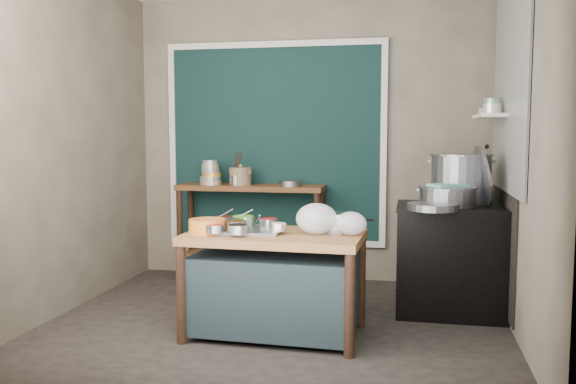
% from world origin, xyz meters
% --- Properties ---
extents(floor, '(3.50, 3.00, 0.02)m').
position_xyz_m(floor, '(0.00, 0.00, -0.01)').
color(floor, '#2E2923').
rests_on(floor, ground).
extents(back_wall, '(3.50, 0.02, 2.80)m').
position_xyz_m(back_wall, '(0.00, 1.51, 1.40)').
color(back_wall, '#756C5A').
rests_on(back_wall, floor).
extents(left_wall, '(0.02, 3.00, 2.80)m').
position_xyz_m(left_wall, '(-1.76, 0.00, 1.40)').
color(left_wall, '#756C5A').
rests_on(left_wall, floor).
extents(right_wall, '(0.02, 3.00, 2.80)m').
position_xyz_m(right_wall, '(1.76, 0.00, 1.40)').
color(right_wall, '#756C5A').
rests_on(right_wall, floor).
extents(curtain_panel, '(2.10, 0.02, 1.90)m').
position_xyz_m(curtain_panel, '(-0.35, 1.47, 1.35)').
color(curtain_panel, black).
rests_on(curtain_panel, back_wall).
extents(curtain_frame, '(2.22, 0.03, 2.02)m').
position_xyz_m(curtain_frame, '(-0.35, 1.46, 1.35)').
color(curtain_frame, beige).
rests_on(curtain_frame, back_wall).
extents(tile_panel, '(0.02, 1.70, 1.70)m').
position_xyz_m(tile_panel, '(1.74, 0.55, 1.85)').
color(tile_panel, '#B2B2AA').
rests_on(tile_panel, right_wall).
extents(soot_patch, '(0.01, 1.30, 1.30)m').
position_xyz_m(soot_patch, '(1.74, 0.65, 0.70)').
color(soot_patch, black).
rests_on(soot_patch, right_wall).
extents(wall_shelf, '(0.22, 0.70, 0.03)m').
position_xyz_m(wall_shelf, '(1.63, 0.85, 1.60)').
color(wall_shelf, beige).
rests_on(wall_shelf, right_wall).
extents(prep_table, '(1.27, 0.76, 0.75)m').
position_xyz_m(prep_table, '(0.05, -0.30, 0.38)').
color(prep_table, '#8E5E33').
rests_on(prep_table, floor).
extents(back_counter, '(1.45, 0.40, 0.95)m').
position_xyz_m(back_counter, '(-0.55, 1.28, 0.47)').
color(back_counter, brown).
rests_on(back_counter, floor).
extents(stove_block, '(0.90, 0.68, 0.85)m').
position_xyz_m(stove_block, '(1.35, 0.55, 0.42)').
color(stove_block, black).
rests_on(stove_block, floor).
extents(stove_top, '(0.92, 0.69, 0.03)m').
position_xyz_m(stove_top, '(1.35, 0.55, 0.86)').
color(stove_top, black).
rests_on(stove_top, stove_block).
extents(condiment_tray, '(0.53, 0.38, 0.02)m').
position_xyz_m(condiment_tray, '(-0.16, -0.31, 0.76)').
color(condiment_tray, gray).
rests_on(condiment_tray, prep_table).
extents(condiment_bowls, '(0.60, 0.50, 0.07)m').
position_xyz_m(condiment_bowls, '(-0.22, -0.30, 0.80)').
color(condiment_bowls, gray).
rests_on(condiment_bowls, condiment_tray).
extents(yellow_basin, '(0.32, 0.32, 0.10)m').
position_xyz_m(yellow_basin, '(-0.42, -0.40, 0.80)').
color(yellow_basin, orange).
rests_on(yellow_basin, prep_table).
extents(saucepan, '(0.33, 0.33, 0.14)m').
position_xyz_m(saucepan, '(0.49, -0.19, 0.82)').
color(saucepan, gray).
rests_on(saucepan, prep_table).
extents(plastic_bag_a, '(0.37, 0.34, 0.22)m').
position_xyz_m(plastic_bag_a, '(0.35, -0.29, 0.86)').
color(plastic_bag_a, white).
rests_on(plastic_bag_a, prep_table).
extents(plastic_bag_b, '(0.24, 0.20, 0.17)m').
position_xyz_m(plastic_bag_b, '(0.59, -0.29, 0.83)').
color(plastic_bag_b, white).
rests_on(plastic_bag_b, prep_table).
extents(bowl_stack, '(0.22, 0.22, 0.24)m').
position_xyz_m(bowl_stack, '(-0.94, 1.24, 1.06)').
color(bowl_stack, tan).
rests_on(bowl_stack, back_counter).
extents(utensil_cup, '(0.20, 0.20, 0.10)m').
position_xyz_m(utensil_cup, '(-0.67, 1.22, 1.00)').
color(utensil_cup, gray).
rests_on(utensil_cup, back_counter).
extents(ceramic_crock, '(0.30, 0.30, 0.15)m').
position_xyz_m(ceramic_crock, '(-0.64, 1.24, 1.03)').
color(ceramic_crock, '#816246').
rests_on(ceramic_crock, back_counter).
extents(wide_bowl, '(0.22, 0.22, 0.05)m').
position_xyz_m(wide_bowl, '(-0.14, 1.22, 0.98)').
color(wide_bowl, gray).
rests_on(wide_bowl, back_counter).
extents(stock_pot, '(0.57, 0.57, 0.41)m').
position_xyz_m(stock_pot, '(1.40, 0.74, 1.08)').
color(stock_pot, gray).
rests_on(stock_pot, stove_top).
extents(pot_lid, '(0.17, 0.50, 0.49)m').
position_xyz_m(pot_lid, '(1.56, 0.58, 1.12)').
color(pot_lid, gray).
rests_on(pot_lid, stove_top).
extents(steamer, '(0.57, 0.57, 0.15)m').
position_xyz_m(steamer, '(1.29, 0.51, 0.96)').
color(steamer, gray).
rests_on(steamer, stove_top).
extents(green_cloth, '(0.34, 0.32, 0.02)m').
position_xyz_m(green_cloth, '(1.29, 0.51, 1.04)').
color(green_cloth, '#5FA898').
rests_on(green_cloth, steamer).
extents(shallow_pan, '(0.45, 0.45, 0.05)m').
position_xyz_m(shallow_pan, '(1.16, 0.20, 0.91)').
color(shallow_pan, gray).
rests_on(shallow_pan, stove_top).
extents(shelf_bowl_stack, '(0.16, 0.16, 0.12)m').
position_xyz_m(shelf_bowl_stack, '(1.63, 0.75, 1.67)').
color(shelf_bowl_stack, silver).
rests_on(shelf_bowl_stack, wall_shelf).
extents(shelf_bowl_green, '(0.20, 0.20, 0.06)m').
position_xyz_m(shelf_bowl_green, '(1.63, 1.02, 1.64)').
color(shelf_bowl_green, gray).
rests_on(shelf_bowl_green, wall_shelf).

